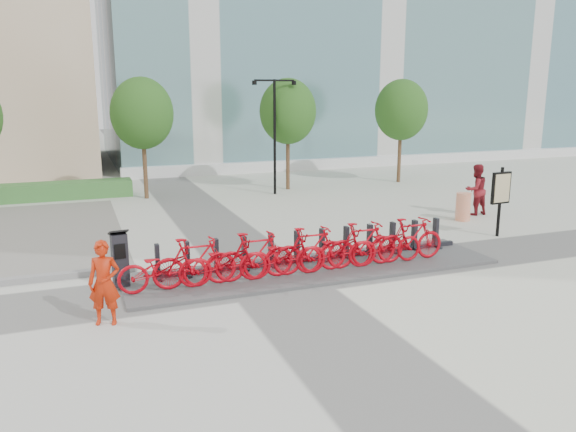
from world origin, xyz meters
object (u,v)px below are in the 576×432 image
object	(u,v)px
bike_0	(163,268)
construction_barrel	(463,207)
worker_red	(104,283)
map_sign	(501,191)
kiosk	(120,259)
pedestrian	(476,190)

from	to	relation	value
bike_0	construction_barrel	world-z (taller)	bike_0
worker_red	construction_barrel	world-z (taller)	worker_red
bike_0	map_sign	world-z (taller)	map_sign
bike_0	worker_red	world-z (taller)	worker_red
kiosk	pedestrian	xyz separation A→B (m)	(12.97, 3.67, 0.21)
kiosk	pedestrian	bearing A→B (deg)	9.32
bike_0	kiosk	bearing A→B (deg)	52.20
bike_0	construction_barrel	distance (m)	11.68
pedestrian	construction_barrel	xyz separation A→B (m)	(-1.02, -0.63, -0.45)
bike_0	kiosk	world-z (taller)	kiosk
pedestrian	map_sign	distance (m)	3.25
kiosk	bike_0	bearing A→B (deg)	-44.27
bike_0	pedestrian	world-z (taller)	pedestrian
kiosk	map_sign	world-z (taller)	map_sign
kiosk	map_sign	size ratio (longest dim) A/B	0.62
kiosk	map_sign	xyz separation A→B (m)	(11.55, 0.79, 0.72)
map_sign	bike_0	bearing A→B (deg)	-177.82
worker_red	construction_barrel	size ratio (longest dim) A/B	1.72
pedestrian	construction_barrel	size ratio (longest dim) A/B	1.91
pedestrian	worker_red	bearing A→B (deg)	18.74
worker_red	pedestrian	bearing A→B (deg)	38.36
bike_0	worker_red	distance (m)	1.86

